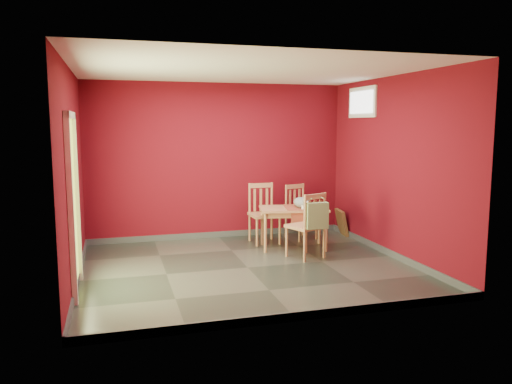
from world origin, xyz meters
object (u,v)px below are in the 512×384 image
object	(u,v)px
picture_frame	(342,222)
chair_far_left	(264,213)
cat	(302,200)
tote_bag	(317,216)
chair_far_right	(300,211)
dining_table	(293,213)
chair_near	(308,225)

from	to	relation	value
picture_frame	chair_far_left	bearing A→B (deg)	-173.61
cat	tote_bag	bearing A→B (deg)	-93.60
cat	chair_far_right	bearing A→B (deg)	72.33
tote_bag	cat	world-z (taller)	tote_bag
dining_table	cat	xyz separation A→B (m)	(0.12, -0.05, 0.20)
dining_table	cat	world-z (taller)	cat
chair_near	picture_frame	xyz separation A→B (m)	(1.19, 1.32, -0.28)
dining_table	picture_frame	xyz separation A→B (m)	(1.19, 0.70, -0.35)
chair_far_right	cat	world-z (taller)	chair_far_right
chair_far_left	chair_near	world-z (taller)	chair_far_left
chair_far_left	picture_frame	bearing A→B (deg)	6.39
chair_near	tote_bag	xyz separation A→B (m)	(0.06, -0.22, 0.17)
chair_near	chair_far_right	bearing A→B (deg)	74.25
chair_far_left	chair_far_right	bearing A→B (deg)	9.93
tote_bag	dining_table	bearing A→B (deg)	93.47
cat	picture_frame	xyz separation A→B (m)	(1.07, 0.75, -0.56)
dining_table	picture_frame	world-z (taller)	dining_table
chair_far_right	tote_bag	bearing A→B (deg)	-101.50
picture_frame	dining_table	bearing A→B (deg)	-149.51
chair_far_left	cat	xyz separation A→B (m)	(0.46, -0.58, 0.27)
tote_bag	chair_far_right	bearing A→B (deg)	78.50
dining_table	tote_bag	xyz separation A→B (m)	(0.05, -0.84, 0.10)
dining_table	tote_bag	world-z (taller)	tote_bag
chair_far_left	cat	size ratio (longest dim) A/B	2.12
tote_bag	chair_far_left	bearing A→B (deg)	105.92
chair_far_left	tote_bag	size ratio (longest dim) A/B	2.21
chair_far_right	dining_table	bearing A→B (deg)	-118.60
chair_near	tote_bag	distance (m)	0.29
chair_far_left	picture_frame	distance (m)	1.57
chair_far_right	picture_frame	xyz separation A→B (m)	(0.84, 0.05, -0.25)
chair_near	cat	bearing A→B (deg)	78.11
chair_near	dining_table	bearing A→B (deg)	89.64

